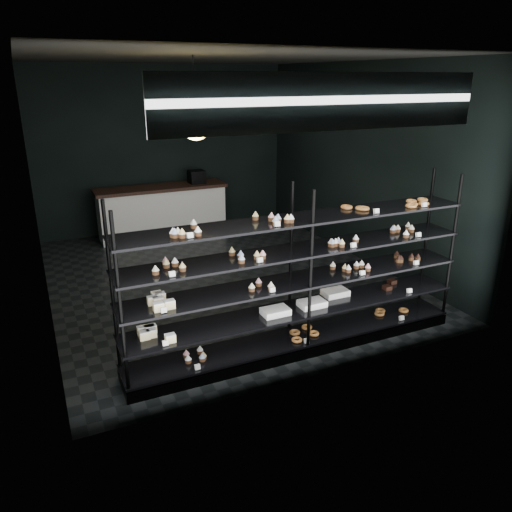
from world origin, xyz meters
name	(u,v)px	position (x,y,z in m)	size (l,w,h in m)	color
room	(217,175)	(0.00, 0.00, 1.60)	(5.01, 6.01, 3.20)	black
display_shelf	(297,299)	(0.00, -2.45, 0.63)	(4.00, 0.50, 1.91)	black
signage	(330,102)	(0.00, -2.93, 2.75)	(3.30, 0.05, 0.50)	#0C183E
pendant_lamp	(195,125)	(-0.75, -1.36, 2.45)	(0.33, 0.33, 0.90)	black
service_counter	(163,210)	(-0.23, 2.50, 0.50)	(2.50, 0.65, 1.23)	silver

